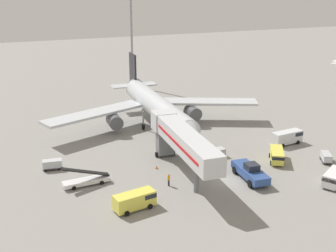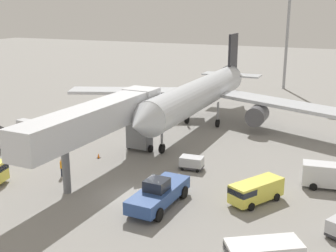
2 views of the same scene
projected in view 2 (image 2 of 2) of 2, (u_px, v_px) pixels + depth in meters
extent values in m
plane|color=gray|center=(129.00, 196.00, 38.07)|extent=(300.00, 300.00, 0.00)
cylinder|color=silver|center=(198.00, 95.00, 57.79)|extent=(4.23, 29.12, 3.93)
cone|color=silver|center=(141.00, 124.00, 43.52)|extent=(3.89, 3.48, 3.85)
cone|color=silver|center=(234.00, 74.00, 72.81)|extent=(3.79, 5.40, 3.73)
cube|color=#232328|center=(233.00, 53.00, 70.67)|extent=(0.40, 4.21, 6.29)
cube|color=silver|center=(246.00, 76.00, 70.31)|extent=(4.75, 3.11, 0.24)
cube|color=silver|center=(218.00, 74.00, 72.19)|extent=(4.75, 3.11, 0.24)
cube|color=silver|center=(286.00, 104.00, 56.19)|extent=(19.75, 11.43, 0.44)
cube|color=silver|center=(136.00, 91.00, 64.97)|extent=(19.82, 11.09, 0.44)
cylinder|color=#4C4C51|center=(257.00, 115.00, 56.85)|extent=(2.55, 3.30, 2.52)
cylinder|color=#4C4C51|center=(152.00, 105.00, 62.97)|extent=(2.55, 3.30, 2.52)
cylinder|color=gray|center=(162.00, 136.00, 48.55)|extent=(0.28, 0.28, 2.95)
cylinder|color=black|center=(162.00, 149.00, 48.94)|extent=(0.36, 1.10, 1.10)
cylinder|color=gray|center=(218.00, 113.00, 59.12)|extent=(0.28, 0.28, 2.95)
cylinder|color=black|center=(218.00, 123.00, 59.52)|extent=(0.36, 1.10, 1.10)
cylinder|color=gray|center=(187.00, 110.00, 60.93)|extent=(0.28, 0.28, 2.95)
cylinder|color=black|center=(187.00, 120.00, 61.32)|extent=(0.36, 1.10, 1.10)
cube|color=silver|center=(89.00, 121.00, 40.47)|extent=(3.67, 18.73, 2.70)
cube|color=red|center=(76.00, 119.00, 41.11)|extent=(0.61, 15.65, 0.44)
cube|color=silver|center=(141.00, 101.00, 49.06)|extent=(3.55, 2.92, 2.84)
cube|color=#232833|center=(147.00, 96.00, 50.12)|extent=(3.31, 0.36, 0.90)
cube|color=slate|center=(139.00, 130.00, 49.44)|extent=(2.61, 1.89, 3.98)
cylinder|color=black|center=(129.00, 145.00, 50.57)|extent=(0.33, 0.81, 0.80)
cylinder|color=black|center=(151.00, 149.00, 49.36)|extent=(0.33, 0.81, 0.80)
cylinder|color=slate|center=(66.00, 169.00, 38.18)|extent=(0.70, 0.70, 4.38)
cube|color=#2D4C8E|center=(159.00, 194.00, 35.80)|extent=(2.80, 7.28, 1.06)
cube|color=#232833|center=(157.00, 185.00, 35.23)|extent=(1.81, 1.88, 0.90)
cylinder|color=black|center=(158.00, 215.00, 33.43)|extent=(0.45, 1.12, 1.10)
cylinder|color=black|center=(132.00, 209.00, 34.44)|extent=(0.45, 1.12, 1.10)
cylinder|color=black|center=(183.00, 192.00, 37.45)|extent=(0.45, 1.12, 1.10)
cylinder|color=black|center=(159.00, 187.00, 38.46)|extent=(0.45, 1.12, 1.10)
cube|color=white|center=(11.00, 145.00, 50.16)|extent=(6.55, 2.23, 0.55)
cube|color=black|center=(10.00, 133.00, 49.78)|extent=(6.53, 1.48, 2.24)
cylinder|color=black|center=(2.00, 143.00, 51.56)|extent=(0.62, 0.27, 0.60)
cylinder|color=black|center=(21.00, 151.00, 48.90)|extent=(0.62, 0.27, 0.60)
cylinder|color=black|center=(30.00, 147.00, 50.35)|extent=(0.62, 0.27, 0.60)
cube|color=silver|center=(334.00, 175.00, 39.26)|extent=(5.66, 2.52, 1.99)
cylinder|color=black|center=(313.00, 179.00, 40.79)|extent=(0.72, 0.41, 0.68)
cylinder|color=black|center=(313.00, 187.00, 39.16)|extent=(0.72, 0.41, 0.68)
cube|color=#1E232D|center=(239.00, 252.00, 26.67)|extent=(2.32, 2.45, 0.54)
cylinder|color=black|center=(0.00, 177.00, 41.43)|extent=(0.74, 0.48, 0.68)
cube|color=#E5DB4C|center=(256.00, 190.00, 36.61)|extent=(4.07, 5.24, 1.58)
cube|color=#1E232D|center=(242.00, 191.00, 35.56)|extent=(2.40, 2.31, 0.51)
cylinder|color=black|center=(251.00, 207.00, 35.25)|extent=(0.62, 0.75, 0.68)
cylinder|color=black|center=(235.00, 199.00, 36.61)|extent=(0.62, 0.75, 0.68)
cylinder|color=black|center=(276.00, 197.00, 37.01)|extent=(0.62, 0.75, 0.68)
cylinder|color=black|center=(261.00, 190.00, 38.37)|extent=(0.62, 0.75, 0.68)
cube|color=#38383D|center=(28.00, 129.00, 57.75)|extent=(2.91, 1.63, 0.22)
cube|color=silver|center=(27.00, 124.00, 57.58)|extent=(2.91, 1.63, 1.08)
cylinder|color=black|center=(36.00, 130.00, 57.82)|extent=(0.37, 0.16, 0.36)
cylinder|color=black|center=(29.00, 132.00, 56.80)|extent=(0.37, 0.16, 0.36)
cylinder|color=black|center=(26.00, 128.00, 58.76)|extent=(0.37, 0.16, 0.36)
cylinder|color=black|center=(19.00, 130.00, 57.75)|extent=(0.37, 0.16, 0.36)
cylinder|color=black|center=(327.00, 233.00, 31.43)|extent=(0.27, 0.38, 0.36)
cube|color=#38383D|center=(192.00, 167.00, 44.17)|extent=(2.42, 1.64, 0.22)
cube|color=silver|center=(192.00, 161.00, 44.01)|extent=(2.42, 1.64, 0.94)
cylinder|color=black|center=(182.00, 169.00, 43.85)|extent=(0.37, 0.15, 0.36)
cylinder|color=black|center=(186.00, 165.00, 45.06)|extent=(0.37, 0.15, 0.36)
cylinder|color=black|center=(197.00, 171.00, 43.33)|extent=(0.37, 0.15, 0.36)
cylinder|color=black|center=(201.00, 166.00, 44.55)|extent=(0.37, 0.15, 0.36)
cylinder|color=#1E2333|center=(62.00, 172.00, 42.33)|extent=(0.35, 0.35, 0.86)
cylinder|color=orange|center=(62.00, 165.00, 42.12)|extent=(0.47, 0.47, 0.68)
sphere|color=tan|center=(61.00, 160.00, 42.00)|extent=(0.23, 0.23, 0.23)
cube|color=black|center=(99.00, 158.00, 47.51)|extent=(0.36, 0.36, 0.03)
cone|color=orange|center=(98.00, 156.00, 47.44)|extent=(0.30, 0.30, 0.52)
cylinder|color=#93969B|center=(288.00, 20.00, 83.98)|extent=(0.56, 0.56, 26.85)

